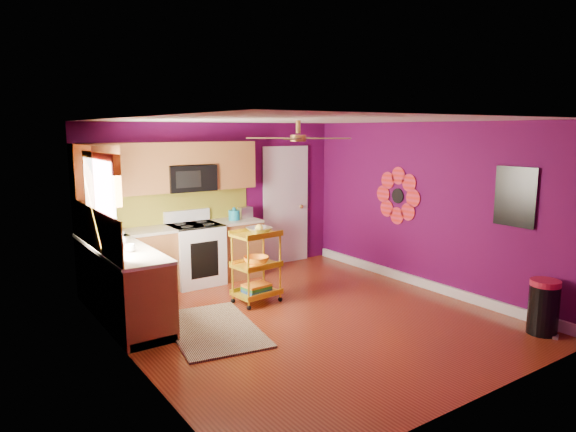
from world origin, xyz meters
TOP-DOWN VIEW (x-y plane):
  - ground at (0.00, 0.00)m, footprint 5.00×5.00m
  - room_envelope at (0.03, 0.00)m, footprint 4.54×5.04m
  - lower_cabinets at (-1.35, 1.82)m, footprint 2.81×2.31m
  - electric_range at (-0.55, 2.17)m, footprint 0.76×0.66m
  - upper_cabinetry at (-1.24, 2.17)m, footprint 2.80×2.30m
  - left_window at (-2.22, 1.05)m, footprint 0.08×1.35m
  - panel_door at (1.35, 2.47)m, footprint 0.95×0.11m
  - right_wall_art at (2.23, -0.34)m, footprint 0.04×2.74m
  - ceiling_fan at (0.00, 0.20)m, footprint 1.01×1.01m
  - shag_rug at (-1.18, 0.30)m, footprint 1.25×1.76m
  - rolling_cart at (-0.22, 0.86)m, footprint 0.65×0.50m
  - trash_can at (1.98, -2.01)m, footprint 0.45×0.45m
  - teal_kettle at (0.15, 2.18)m, footprint 0.18×0.18m
  - toaster at (0.40, 2.26)m, footprint 0.22×0.15m
  - soap_bottle_a at (-2.02, 1.12)m, footprint 0.09×0.09m
  - soap_bottle_b at (-1.91, 1.35)m, footprint 0.13×0.13m
  - counter_dish at (-1.85, 1.91)m, footprint 0.27×0.27m
  - counter_cup at (-1.94, 0.95)m, footprint 0.12×0.12m

SIDE VIEW (x-z plane):
  - ground at x=0.00m, z-range 0.00..0.00m
  - shag_rug at x=-1.18m, z-range 0.00..0.02m
  - trash_can at x=1.98m, z-range 0.00..0.65m
  - lower_cabinets at x=-1.35m, z-range -0.04..0.90m
  - electric_range at x=-0.55m, z-range -0.08..1.05m
  - rolling_cart at x=-0.22m, z-range 0.02..1.12m
  - counter_dish at x=-1.85m, z-range 0.94..1.01m
  - counter_cup at x=-1.94m, z-range 0.94..1.04m
  - soap_bottle_b at x=-1.91m, z-range 0.94..1.10m
  - teal_kettle at x=0.15m, z-range 0.92..1.13m
  - panel_door at x=1.35m, z-range -0.05..2.10m
  - toaster at x=0.40m, z-range 0.94..1.12m
  - soap_bottle_a at x=-2.02m, z-range 0.94..1.14m
  - right_wall_art at x=2.23m, z-range 0.92..1.96m
  - room_envelope at x=0.03m, z-range 0.37..2.89m
  - left_window at x=-2.22m, z-range 1.20..2.28m
  - upper_cabinetry at x=-1.24m, z-range 1.17..2.43m
  - ceiling_fan at x=0.00m, z-range 2.16..2.42m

